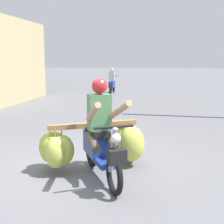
% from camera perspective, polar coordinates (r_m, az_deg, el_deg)
% --- Properties ---
extents(ground_plane, '(120.00, 120.00, 0.00)m').
position_cam_1_polar(ground_plane, '(5.50, -7.42, -10.14)').
color(ground_plane, slate).
extents(motorbike_main_loaded, '(1.79, 1.99, 1.58)m').
position_cam_1_polar(motorbike_main_loaded, '(5.20, -2.34, -5.63)').
color(motorbike_main_loaded, black).
rests_on(motorbike_main_loaded, ground).
extents(motorbike_distant_ahead_left, '(0.50, 1.62, 1.40)m').
position_cam_1_polar(motorbike_distant_ahead_left, '(16.86, -0.01, 5.36)').
color(motorbike_distant_ahead_left, black).
rests_on(motorbike_distant_ahead_left, ground).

